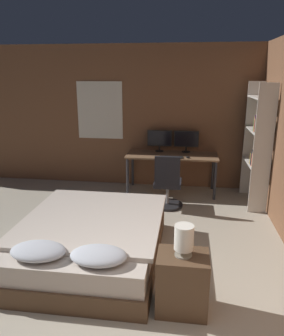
{
  "coord_description": "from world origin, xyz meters",
  "views": [
    {
      "loc": [
        0.5,
        -2.0,
        2.17
      ],
      "look_at": [
        -0.18,
        2.85,
        0.75
      ],
      "focal_mm": 35.0,
      "sensor_mm": 36.0,
      "label": 1
    }
  ],
  "objects": [
    {
      "name": "wall_back",
      "position": [
        -0.01,
        4.28,
        1.35
      ],
      "size": [
        12.0,
        0.08,
        2.7
      ],
      "color": "brown",
      "rests_on": "ground_plane"
    },
    {
      "name": "bookshelf",
      "position": [
        1.66,
        3.47,
        1.11
      ],
      "size": [
        0.29,
        0.93,
        2.04
      ],
      "color": "beige",
      "rests_on": "ground_plane"
    },
    {
      "name": "monitor_left",
      "position": [
        -0.02,
        4.11,
        0.96
      ],
      "size": [
        0.46,
        0.16,
        0.41
      ],
      "color": "black",
      "rests_on": "desk"
    },
    {
      "name": "keyboard",
      "position": [
        0.24,
        3.65,
        0.74
      ],
      "size": [
        0.41,
        0.13,
        0.02
      ],
      "color": "black",
      "rests_on": "desk"
    },
    {
      "name": "desk",
      "position": [
        0.24,
        3.88,
        0.65
      ],
      "size": [
        1.67,
        0.67,
        0.73
      ],
      "color": "#846042",
      "rests_on": "ground_plane"
    },
    {
      "name": "nightstand",
      "position": [
        0.51,
        0.66,
        0.29
      ],
      "size": [
        0.47,
        0.37,
        0.58
      ],
      "color": "brown",
      "rests_on": "ground_plane"
    },
    {
      "name": "bedside_lamp",
      "position": [
        0.51,
        0.66,
        0.75
      ],
      "size": [
        0.17,
        0.17,
        0.3
      ],
      "color": "gray",
      "rests_on": "nightstand"
    },
    {
      "name": "office_chair",
      "position": [
        0.21,
        3.13,
        0.36
      ],
      "size": [
        0.52,
        0.52,
        0.91
      ],
      "color": "black",
      "rests_on": "ground_plane"
    },
    {
      "name": "computer_mouse",
      "position": [
        0.53,
        3.65,
        0.75
      ],
      "size": [
        0.07,
        0.05,
        0.04
      ],
      "color": "black",
      "rests_on": "desk"
    },
    {
      "name": "bed",
      "position": [
        -0.59,
        1.41,
        0.25
      ],
      "size": [
        1.64,
        2.02,
        0.57
      ],
      "color": "brown",
      "rests_on": "ground_plane"
    },
    {
      "name": "monitor_right",
      "position": [
        0.49,
        4.11,
        0.96
      ],
      "size": [
        0.46,
        0.16,
        0.41
      ],
      "color": "black",
      "rests_on": "desk"
    }
  ]
}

